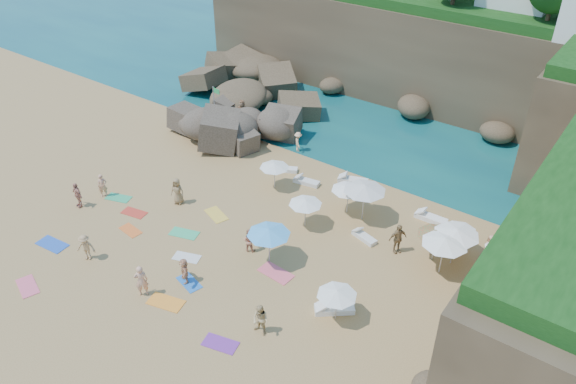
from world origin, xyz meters
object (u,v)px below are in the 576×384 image
Objects in this scene: person_stand_3 at (398,239)px; person_stand_6 at (141,280)px; rock_outcrop at (229,135)px; parasol_2 at (457,232)px; flag_pole at (215,102)px; person_stand_1 at (249,240)px; parasol_0 at (274,165)px; person_stand_2 at (298,142)px; person_stand_5 at (242,111)px; parasol_1 at (365,188)px; person_stand_4 at (490,248)px; lounger_0 at (286,169)px; person_stand_0 at (102,186)px.

person_stand_3 is 14.11m from person_stand_6.
rock_outcrop is 20.46m from parasol_2.
flag_pole is 2.40× the size of person_stand_1.
parasol_0 reaches higher than person_stand_2.
person_stand_1 is at bearing -52.53° from person_stand_5.
person_stand_1 is (-9.78, -5.72, -1.43)m from parasol_2.
person_stand_4 is (7.62, 0.69, -1.42)m from parasol_1.
parasol_2 reaches higher than person_stand_1.
parasol_1 is (15.39, -3.81, 0.01)m from flag_pole.
parasol_0 is at bearing -25.13° from flag_pole.
parasol_1 is at bearing -26.02° from person_stand_5.
lounger_0 is at bearing 105.66° from person_stand_3.
person_stand_6 is (7.91, -15.94, 0.94)m from rock_outcrop.
parasol_2 is 21.79m from person_stand_5.
person_stand_1 is at bearing -93.91° from lounger_0.
parasol_0 is 1.16× the size of person_stand_4.
parasol_0 is at bearing -12.43° from person_stand_0.
parasol_2 is 1.33× the size of person_stand_6.
person_stand_5 is (-20.67, 6.79, -1.25)m from parasol_2.
person_stand_4 is at bearing 42.86° from parasol_2.
parasol_1 is at bearing -13.90° from flag_pole.
person_stand_3 is (18.06, 6.09, 0.13)m from person_stand_0.
parasol_2 reaches higher than person_stand_6.
person_stand_5 is at bearing -136.08° from person_stand_4.
person_stand_3 is at bearing -16.39° from flag_pole.
person_stand_2 is 17.21m from person_stand_6.
parasol_0 is at bearing -41.85° from person_stand_5.
rock_outcrop is at bearing -113.87° from person_stand_6.
flag_pole is 23.26m from person_stand_4.
person_stand_3 is (16.98, -5.13, 0.94)m from rock_outcrop.
parasol_0 is 11.21m from person_stand_0.
person_stand_6 is (-11.99, -11.70, -1.23)m from parasol_2.
person_stand_4 is at bearing -7.73° from flag_pole.
person_stand_5 reaches higher than person_stand_1.
parasol_1 is 9.43m from person_stand_2.
lounger_0 is at bearing -135.34° from person_stand_6.
person_stand_6 reaches higher than person_stand_0.
parasol_1 is at bearing 96.43° from person_stand_3.
flag_pole reaches higher than person_stand_5.
parasol_2 is at bearing -7.10° from parasol_1.
parasol_0 reaches higher than person_stand_5.
person_stand_2 is 0.81× the size of person_stand_6.
parasol_2 is 2.49m from person_stand_4.
flag_pole reaches higher than parasol_1.
person_stand_4 is (14.76, -1.08, 0.72)m from lounger_0.
parasol_1 reaches higher than parasol_0.
person_stand_6 is (8.68, -18.48, 0.02)m from person_stand_5.
person_stand_4 is at bearing 4.23° from parasol_0.
flag_pole is at bearing 154.87° from parasol_0.
person_stand_2 is 6.68m from person_stand_5.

